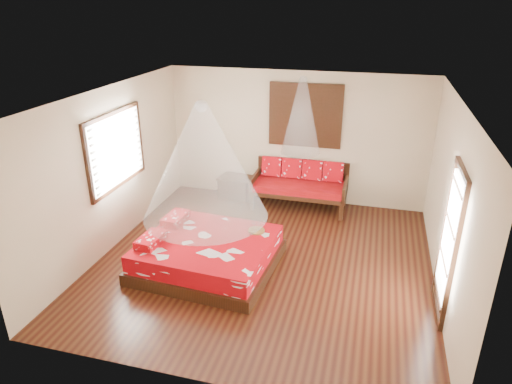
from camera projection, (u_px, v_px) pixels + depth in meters
room at (265, 185)px, 7.21m from camera, size 5.54×5.54×2.84m
bed at (207, 253)px, 7.52m from camera, size 2.27×2.08×0.64m
daybed at (300, 183)px, 9.63m from camera, size 1.98×0.88×0.99m
storage_chest at (236, 187)px, 10.14m from camera, size 0.78×0.62×0.50m
shutter_panel at (305, 116)px, 9.39m from camera, size 1.52×0.06×1.32m
window_left at (116, 150)px, 7.92m from camera, size 0.10×1.74×1.34m
glazed_door at (449, 244)px, 6.16m from camera, size 0.08×1.02×2.16m
wine_tray at (256, 228)px, 7.67m from camera, size 0.28×0.28×0.23m
mosquito_net_main at (204, 162)px, 6.88m from camera, size 1.96×1.96×1.80m
mosquito_net_daybed at (302, 116)px, 8.93m from camera, size 0.78×0.78×1.50m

